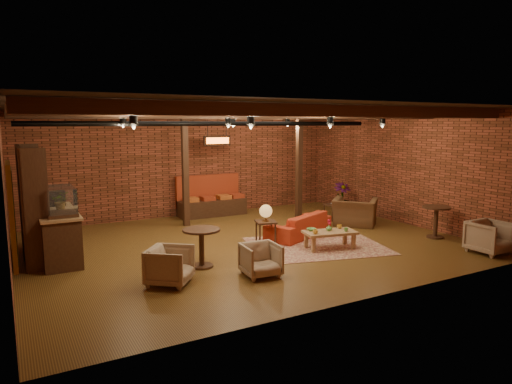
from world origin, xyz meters
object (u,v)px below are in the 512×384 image
armchair_b (261,258)px  round_table_right (436,217)px  armchair_right (355,207)px  armchair_a (170,264)px  side_table_lamp (266,214)px  sofa (299,225)px  armchair_far (490,236)px  plant_tall (342,168)px  side_table_book (333,205)px  coffee_table (329,233)px  round_table_left (202,241)px

armchair_b → round_table_right: bearing=9.0°
armchair_right → armchair_a: bearing=67.3°
side_table_lamp → armchair_b: side_table_lamp is taller
sofa → armchair_far: size_ratio=2.55×
armchair_right → armchair_far: armchair_right is taller
side_table_lamp → armchair_far: bearing=-37.4°
armchair_right → plant_tall: size_ratio=0.40×
armchair_a → side_table_book: (6.00, 2.97, 0.07)m
coffee_table → round_table_right: bearing=-9.4°
sofa → plant_tall: (2.92, 1.87, 1.17)m
sofa → plant_tall: 3.66m
armchair_b → sofa: bearing=47.7°
armchair_b → plant_tall: 6.76m
round_table_left → armchair_far: armchair_far is taller
armchair_b → coffee_table: bearing=25.8°
round_table_left → sofa: bearing=20.4°
armchair_b → armchair_right: bearing=33.8°
round_table_left → plant_tall: 6.83m
round_table_right → armchair_far: (-0.10, -1.53, -0.14)m
coffee_table → side_table_lamp: (-1.10, 1.01, 0.37)m
side_table_lamp → side_table_book: 3.48m
side_table_lamp → round_table_left: (-1.98, -0.86, -0.20)m
sofa → side_table_lamp: size_ratio=2.11×
plant_tall → round_table_right: bearing=-90.0°
side_table_book → armchair_right: bearing=-83.9°
armchair_b → round_table_right: size_ratio=0.86×
round_table_left → round_table_right: round_table_right is taller
round_table_left → round_table_right: size_ratio=0.98×
armchair_a → armchair_right: bearing=-32.5°
armchair_right → round_table_right: bearing=160.0°
coffee_table → round_table_right: size_ratio=1.61×
sofa → round_table_right: round_table_right is taller
side_table_book → round_table_left: bearing=-155.6°
round_table_left → armchair_b: bearing=-53.4°
round_table_left → armchair_far: bearing=-20.0°
sofa → plant_tall: bearing=-171.3°
armchair_right → plant_tall: 2.03m
side_table_lamp → armchair_a: bearing=-152.2°
sofa → coffee_table: (-0.05, -1.31, 0.07)m
coffee_table → sofa: bearing=87.9°
armchair_right → side_table_book: (-0.09, 0.88, -0.07)m
coffee_table → plant_tall: (2.97, 3.18, 1.10)m
side_table_book → plant_tall: 1.55m
armchair_far → plant_tall: (0.10, 5.20, 1.07)m
armchair_a → armchair_right: armchair_right is taller
armchair_a → plant_tall: size_ratio=0.25×
armchair_right → coffee_table: bearing=84.9°
armchair_a → round_table_right: size_ratio=0.93×
plant_tall → armchair_b: bearing=-142.3°
round_table_left → side_table_book: size_ratio=1.58×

